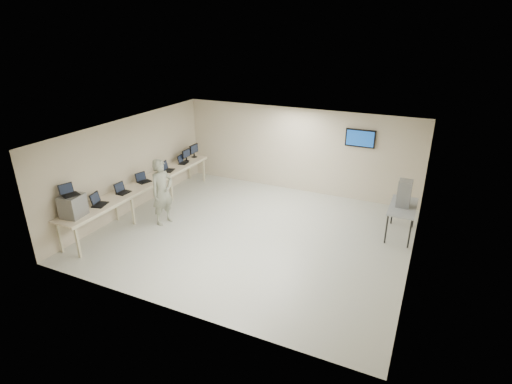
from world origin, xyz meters
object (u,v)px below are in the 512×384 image
at_px(side_table, 403,208).
at_px(workbench, 144,185).
at_px(equipment_box, 73,206).
at_px(soldier, 162,192).

bearing_deg(side_table, workbench, -167.51).
bearing_deg(workbench, side_table, 12.49).
bearing_deg(side_table, equipment_box, -150.49).
xyz_separation_m(workbench, equipment_box, (-0.06, -2.51, 0.35)).
xyz_separation_m(soldier, side_table, (6.18, 2.04, -0.16)).
xyz_separation_m(workbench, side_table, (7.19, 1.59, -0.04)).
height_order(workbench, equipment_box, equipment_box).
height_order(equipment_box, side_table, equipment_box).
height_order(workbench, side_table, workbench).
xyz_separation_m(equipment_box, soldier, (1.07, 2.07, -0.23)).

